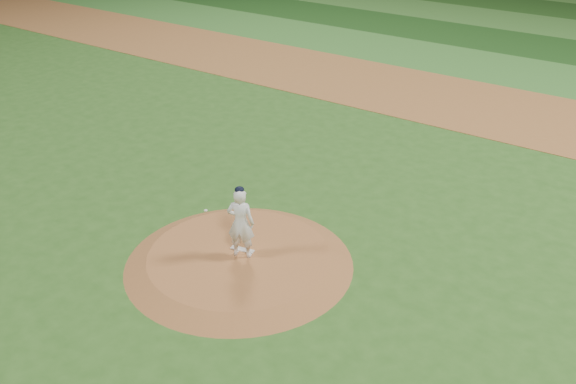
{
  "coord_description": "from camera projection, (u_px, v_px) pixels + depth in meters",
  "views": [
    {
      "loc": [
        8.55,
        -9.77,
        8.71
      ],
      "look_at": [
        0.0,
        2.0,
        1.1
      ],
      "focal_mm": 40.0,
      "sensor_mm": 36.0,
      "label": 1
    }
  ],
  "objects": [
    {
      "name": "ground",
      "position": [
        239.0,
        263.0,
        15.49
      ],
      "size": [
        120.0,
        120.0,
        0.0
      ],
      "primitive_type": "plane",
      "color": "#2B581C",
      "rests_on": "ground"
    },
    {
      "name": "infield_dirt_band",
      "position": [
        465.0,
        103.0,
        25.52
      ],
      "size": [
        70.0,
        6.0,
        0.02
      ],
      "primitive_type": "cube",
      "color": "brown",
      "rests_on": "ground"
    },
    {
      "name": "outfield_stripe_0",
      "position": [
        511.0,
        70.0,
        29.47
      ],
      "size": [
        70.0,
        5.0,
        0.02
      ],
      "primitive_type": "cube",
      "color": "#347229",
      "rests_on": "ground"
    },
    {
      "name": "outfield_stripe_1",
      "position": [
        544.0,
        47.0,
        33.05
      ],
      "size": [
        70.0,
        5.0,
        0.02
      ],
      "primitive_type": "cube",
      "color": "#184115",
      "rests_on": "ground"
    },
    {
      "name": "outfield_stripe_2",
      "position": [
        570.0,
        29.0,
        36.63
      ],
      "size": [
        70.0,
        5.0,
        0.02
      ],
      "primitive_type": "cube",
      "color": "#356C27",
      "rests_on": "ground"
    },
    {
      "name": "pitchers_mound",
      "position": [
        239.0,
        259.0,
        15.44
      ],
      "size": [
        5.5,
        5.5,
        0.25
      ],
      "primitive_type": "cone",
      "color": "#985B2F",
      "rests_on": "ground"
    },
    {
      "name": "pitching_rubber",
      "position": [
        242.0,
        250.0,
        15.55
      ],
      "size": [
        0.62,
        0.28,
        0.03
      ],
      "primitive_type": "cube",
      "rotation": [
        0.0,
        0.0,
        0.22
      ],
      "color": "beige",
      "rests_on": "pitchers_mound"
    },
    {
      "name": "rosin_bag",
      "position": [
        206.0,
        210.0,
        17.24
      ],
      "size": [
        0.1,
        0.1,
        0.06
      ],
      "primitive_type": "ellipsoid",
      "color": "silver",
      "rests_on": "pitchers_mound"
    },
    {
      "name": "pitcher_on_mound",
      "position": [
        241.0,
        223.0,
        14.93
      ],
      "size": [
        0.77,
        0.65,
        1.84
      ],
      "color": "white",
      "rests_on": "pitchers_mound"
    }
  ]
}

